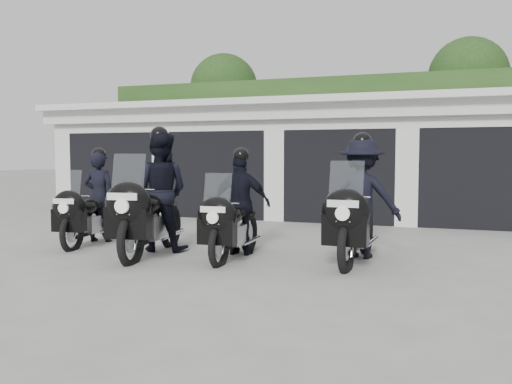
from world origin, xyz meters
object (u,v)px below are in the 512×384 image
(police_bike_a, at_px, (92,205))
(police_bike_d, at_px, (359,204))
(police_bike_b, at_px, (155,198))
(police_bike_c, at_px, (238,209))

(police_bike_a, xyz_separation_m, police_bike_d, (4.78, 0.16, 0.15))
(police_bike_b, xyz_separation_m, police_bike_d, (3.25, 0.55, -0.04))
(police_bike_d, bearing_deg, police_bike_a, -176.22)
(police_bike_c, relative_size, police_bike_d, 0.88)
(police_bike_b, distance_m, police_bike_c, 1.41)
(police_bike_b, bearing_deg, police_bike_a, 157.73)
(police_bike_a, bearing_deg, police_bike_d, -5.59)
(police_bike_d, bearing_deg, police_bike_c, -166.20)
(police_bike_b, relative_size, police_bike_c, 1.20)
(police_bike_a, xyz_separation_m, police_bike_c, (2.92, -0.23, 0.04))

